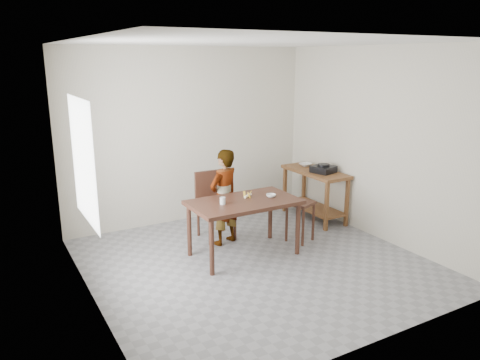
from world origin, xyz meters
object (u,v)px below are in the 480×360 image
prep_counter (314,194)px  child (224,197)px  dining_chair (216,206)px  stool (300,221)px  dining_table (244,228)px

prep_counter → child: bearing=-173.1°
prep_counter → dining_chair: (-1.76, 0.02, 0.08)m
child → stool: size_ratio=2.31×
dining_table → dining_chair: (-0.04, 0.72, 0.10)m
prep_counter → stool: size_ratio=2.07×
child → dining_chair: (-0.00, 0.23, -0.19)m
prep_counter → stool: bearing=-139.5°
prep_counter → dining_chair: size_ratio=1.25×
prep_counter → child: size_ratio=0.89×
prep_counter → stool: prep_counter is taller
dining_table → dining_chair: bearing=93.0°
child → dining_chair: 0.30m
dining_table → child: 0.57m
dining_chair → stool: 1.21m
dining_table → stool: size_ratio=2.42×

